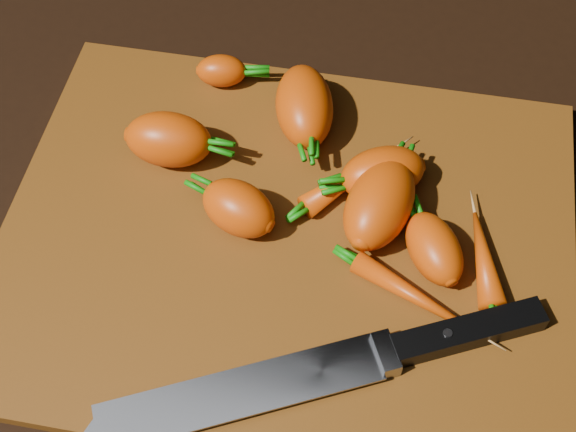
# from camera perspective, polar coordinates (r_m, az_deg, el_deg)

# --- Properties ---
(ground) EXTENTS (2.00, 2.00, 0.01)m
(ground) POSITION_cam_1_polar(r_m,az_deg,el_deg) (0.72, -0.14, -2.22)
(ground) COLOR black
(cutting_board) EXTENTS (0.50, 0.40, 0.01)m
(cutting_board) POSITION_cam_1_polar(r_m,az_deg,el_deg) (0.71, -0.14, -1.75)
(cutting_board) COLOR brown
(cutting_board) RESTS_ON ground
(carrot_0) EXTENTS (0.08, 0.05, 0.05)m
(carrot_0) POSITION_cam_1_polar(r_m,az_deg,el_deg) (0.74, -8.49, 5.40)
(carrot_0) COLOR #BF3E04
(carrot_0) RESTS_ON cutting_board
(carrot_1) EXTENTS (0.08, 0.07, 0.05)m
(carrot_1) POSITION_cam_1_polar(r_m,az_deg,el_deg) (0.69, -3.54, 0.56)
(carrot_1) COLOR #BF3E04
(carrot_1) RESTS_ON cutting_board
(carrot_2) EXTENTS (0.08, 0.10, 0.05)m
(carrot_2) POSITION_cam_1_polar(r_m,az_deg,el_deg) (0.76, 1.17, 7.82)
(carrot_2) COLOR #BF3E04
(carrot_2) RESTS_ON cutting_board
(carrot_3) EXTENTS (0.08, 0.11, 0.06)m
(carrot_3) POSITION_cam_1_polar(r_m,az_deg,el_deg) (0.69, 6.52, 0.85)
(carrot_3) COLOR #BF3E04
(carrot_3) RESTS_ON cutting_board
(carrot_4) EXTENTS (0.09, 0.08, 0.05)m
(carrot_4) POSITION_cam_1_polar(r_m,az_deg,el_deg) (0.72, 6.75, 3.03)
(carrot_4) COLOR #BF3E04
(carrot_4) RESTS_ON cutting_board
(carrot_5) EXTENTS (0.05, 0.04, 0.03)m
(carrot_5) POSITION_cam_1_polar(r_m,az_deg,el_deg) (0.81, -4.75, 10.25)
(carrot_5) COLOR #BF3E04
(carrot_5) RESTS_ON cutting_board
(carrot_6) EXTENTS (0.07, 0.08, 0.04)m
(carrot_6) POSITION_cam_1_polar(r_m,az_deg,el_deg) (0.68, 10.34, -2.30)
(carrot_6) COLOR #BF3E04
(carrot_6) RESTS_ON cutting_board
(carrot_7) EXTENTS (0.09, 0.09, 0.02)m
(carrot_7) POSITION_cam_1_polar(r_m,az_deg,el_deg) (0.73, 4.47, 2.73)
(carrot_7) COLOR #BF3E04
(carrot_7) RESTS_ON cutting_board
(carrot_8) EXTENTS (0.11, 0.07, 0.02)m
(carrot_8) POSITION_cam_1_polar(r_m,az_deg,el_deg) (0.67, 9.06, -5.69)
(carrot_8) COLOR #BF3E04
(carrot_8) RESTS_ON cutting_board
(carrot_9) EXTENTS (0.04, 0.09, 0.02)m
(carrot_9) POSITION_cam_1_polar(r_m,az_deg,el_deg) (0.70, 13.74, -2.93)
(carrot_9) COLOR #BF3E04
(carrot_9) RESTS_ON cutting_board
(knife) EXTENTS (0.34, 0.19, 0.02)m
(knife) POSITION_cam_1_polar(r_m,az_deg,el_deg) (0.63, -1.43, -11.93)
(knife) COLOR gray
(knife) RESTS_ON cutting_board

